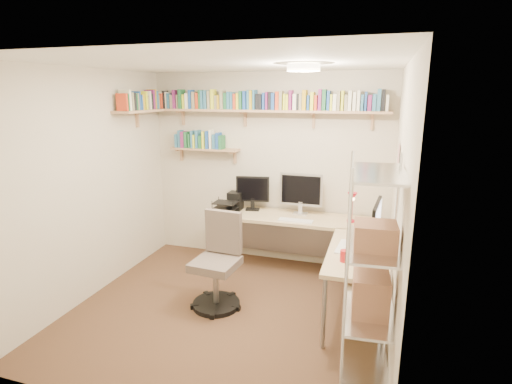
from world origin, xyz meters
TOP-DOWN VIEW (x-y plane):
  - ground at (0.00, 0.00)m, footprint 3.20×3.20m
  - room_shell at (0.00, 0.00)m, footprint 3.24×3.04m
  - wall_shelves at (-0.42, 1.30)m, footprint 3.12×1.09m
  - corner_desk at (0.56, 0.94)m, footprint 2.14×1.86m
  - office_chair at (-0.15, 0.11)m, footprint 0.53×0.54m
  - wire_rack at (1.42, -0.77)m, footprint 0.44×0.81m

SIDE VIEW (x-z plane):
  - ground at x=0.00m, z-range 0.00..0.00m
  - office_chair at x=-0.15m, z-range -0.08..0.94m
  - corner_desk at x=0.56m, z-range 0.09..1.35m
  - wire_rack at x=1.42m, z-range 0.07..1.87m
  - room_shell at x=0.00m, z-range 0.29..2.81m
  - wall_shelves at x=-0.42m, z-range 1.63..2.43m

